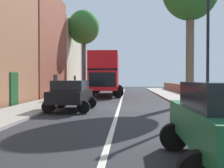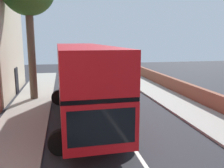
# 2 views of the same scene
# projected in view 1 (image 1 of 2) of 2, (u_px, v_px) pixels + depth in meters

# --- Properties ---
(ground_plane) EXTENTS (84.00, 84.00, 0.00)m
(ground_plane) POSITION_uv_depth(u_px,v_px,m) (119.00, 107.00, 16.23)
(ground_plane) COLOR #28282D
(road_centre_line) EXTENTS (0.16, 54.00, 0.01)m
(road_centre_line) POSITION_uv_depth(u_px,v_px,m) (119.00, 107.00, 16.23)
(road_centre_line) COLOR silver
(road_centre_line) RESTS_ON ground
(sidewalk_left) EXTENTS (2.60, 60.00, 0.12)m
(sidewalk_left) POSITION_uv_depth(u_px,v_px,m) (39.00, 106.00, 16.51)
(sidewalk_left) COLOR #9E998E
(sidewalk_left) RESTS_ON ground
(sidewalk_right) EXTENTS (2.60, 60.00, 0.12)m
(sidewalk_right) POSITION_uv_depth(u_px,v_px,m) (202.00, 106.00, 15.95)
(sidewalk_right) COLOR #9E998E
(sidewalk_right) RESTS_ON ground
(double_decker_bus) EXTENTS (3.74, 10.85, 4.06)m
(double_decker_bus) POSITION_uv_depth(u_px,v_px,m) (106.00, 72.00, 27.52)
(double_decker_bus) COLOR red
(double_decker_bus) RESTS_ON ground
(parked_car_black_left_1) EXTENTS (2.41, 4.16, 1.61)m
(parked_car_black_left_1) POSITION_uv_depth(u_px,v_px,m) (71.00, 93.00, 14.41)
(parked_car_black_left_1) COLOR black
(parked_car_black_left_1) RESTS_ON ground
(street_tree_left_0) EXTENTS (3.80, 3.80, 9.96)m
(street_tree_left_0) POSITION_uv_depth(u_px,v_px,m) (84.00, 28.00, 32.92)
(street_tree_left_0) COLOR brown
(street_tree_left_0) RESTS_ON sidewalk_left
(lamppost_right) EXTENTS (0.32, 0.32, 6.31)m
(lamppost_right) POSITION_uv_depth(u_px,v_px,m) (208.00, 34.00, 12.74)
(lamppost_right) COLOR black
(lamppost_right) RESTS_ON sidewalk_right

